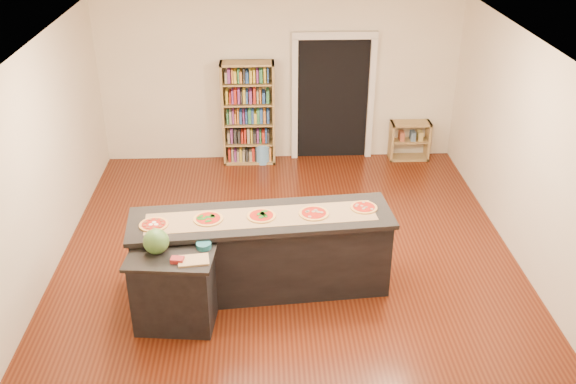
{
  "coord_description": "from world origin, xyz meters",
  "views": [
    {
      "loc": [
        -0.3,
        -6.87,
        4.7
      ],
      "look_at": [
        0.0,
        0.2,
        1.0
      ],
      "focal_mm": 40.0,
      "sensor_mm": 36.0,
      "label": 1
    }
  ],
  "objects_px": {
    "bookshelf": "(248,114)",
    "waste_bin": "(263,153)",
    "side_counter": "(175,288)",
    "low_shelf": "(409,141)",
    "kitchen_island": "(262,253)",
    "watermelon": "(156,241)"
  },
  "relations": [
    {
      "from": "side_counter",
      "to": "waste_bin",
      "type": "bearing_deg",
      "value": 82.55
    },
    {
      "from": "kitchen_island",
      "to": "waste_bin",
      "type": "relative_size",
      "value": 8.52
    },
    {
      "from": "bookshelf",
      "to": "waste_bin",
      "type": "distance_m",
      "value": 0.74
    },
    {
      "from": "side_counter",
      "to": "bookshelf",
      "type": "height_order",
      "value": "bookshelf"
    },
    {
      "from": "side_counter",
      "to": "waste_bin",
      "type": "distance_m",
      "value": 4.39
    },
    {
      "from": "waste_bin",
      "to": "watermelon",
      "type": "distance_m",
      "value": 4.48
    },
    {
      "from": "low_shelf",
      "to": "watermelon",
      "type": "bearing_deg",
      "value": -130.71
    },
    {
      "from": "waste_bin",
      "to": "watermelon",
      "type": "height_order",
      "value": "watermelon"
    },
    {
      "from": "waste_bin",
      "to": "low_shelf",
      "type": "bearing_deg",
      "value": 1.43
    },
    {
      "from": "bookshelf",
      "to": "waste_bin",
      "type": "height_order",
      "value": "bookshelf"
    },
    {
      "from": "side_counter",
      "to": "waste_bin",
      "type": "relative_size",
      "value": 2.6
    },
    {
      "from": "kitchen_island",
      "to": "waste_bin",
      "type": "xyz_separation_m",
      "value": [
        0.03,
        3.66,
        -0.33
      ]
    },
    {
      "from": "side_counter",
      "to": "low_shelf",
      "type": "bearing_deg",
      "value": 56.4
    },
    {
      "from": "side_counter",
      "to": "waste_bin",
      "type": "xyz_separation_m",
      "value": [
        1.0,
        4.27,
        -0.29
      ]
    },
    {
      "from": "kitchen_island",
      "to": "bookshelf",
      "type": "distance_m",
      "value": 3.73
    },
    {
      "from": "bookshelf",
      "to": "low_shelf",
      "type": "bearing_deg",
      "value": 0.23
    },
    {
      "from": "low_shelf",
      "to": "waste_bin",
      "type": "bearing_deg",
      "value": -178.57
    },
    {
      "from": "kitchen_island",
      "to": "side_counter",
      "type": "bearing_deg",
      "value": -152.87
    },
    {
      "from": "kitchen_island",
      "to": "bookshelf",
      "type": "relative_size",
      "value": 1.73
    },
    {
      "from": "side_counter",
      "to": "watermelon",
      "type": "xyz_separation_m",
      "value": [
        -0.15,
        0.03,
        0.6
      ]
    },
    {
      "from": "side_counter",
      "to": "kitchen_island",
      "type": "bearing_deg",
      "value": 37.84
    },
    {
      "from": "waste_bin",
      "to": "kitchen_island",
      "type": "bearing_deg",
      "value": -90.42
    }
  ]
}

